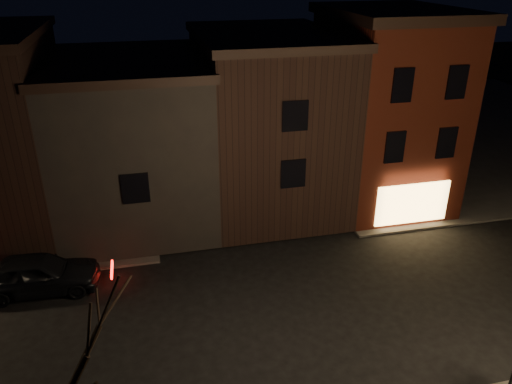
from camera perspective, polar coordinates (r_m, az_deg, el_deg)
ground at (r=20.55m, az=4.40°, el=-13.83°), size 120.00×120.00×0.00m
sidewalk_far_right at (r=45.06m, az=21.58°, el=6.87°), size 30.00×30.00×0.12m
corner_building at (r=28.88m, az=14.56°, el=9.33°), size 6.50×8.50×10.50m
row_building_a at (r=27.68m, az=1.25°, el=8.24°), size 7.30×10.30×9.40m
row_building_b at (r=27.04m, az=-13.90°, el=5.96°), size 7.80×10.30×8.40m
bare_tree_left at (r=11.43m, az=-25.55°, el=-18.80°), size 5.60×5.60×7.50m
parked_car_a at (r=23.19m, az=-23.66°, el=-8.54°), size 5.09×2.22×1.71m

